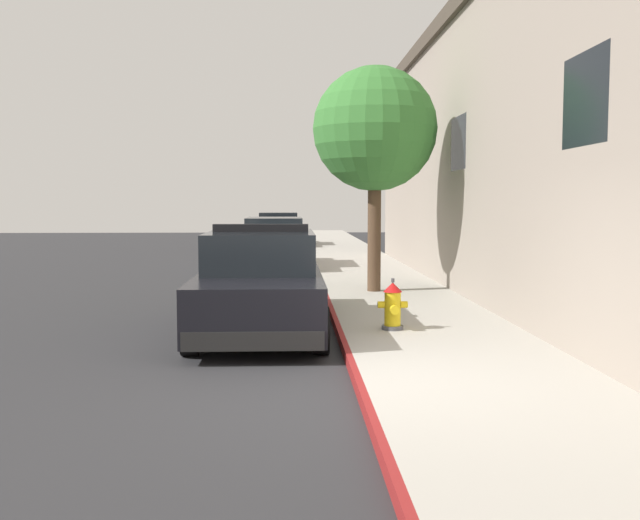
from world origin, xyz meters
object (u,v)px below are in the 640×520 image
object	(u,v)px
parked_car_dark_far	(279,231)
street_tree	(375,130)
fire_hydrant	(393,306)
parked_car_silver_ahead	(275,245)
police_cruiser	(261,284)

from	to	relation	value
parked_car_dark_far	street_tree	bearing A→B (deg)	-82.15
fire_hydrant	parked_car_silver_ahead	bearing A→B (deg)	100.37
parked_car_silver_ahead	street_tree	size ratio (longest dim) A/B	1.03
police_cruiser	parked_car_silver_ahead	distance (m)	10.13
police_cruiser	parked_car_dark_far	size ratio (longest dim) A/B	1.00
parked_car_silver_ahead	street_tree	distance (m)	7.24
parked_car_silver_ahead	parked_car_dark_far	bearing A→B (deg)	90.31
parked_car_silver_ahead	parked_car_dark_far	xyz separation A→B (m)	(-0.06, 10.40, 0.00)
police_cruiser	street_tree	bearing A→B (deg)	59.92
parked_car_dark_far	fire_hydrant	size ratio (longest dim) A/B	6.37
police_cruiser	parked_car_silver_ahead	world-z (taller)	police_cruiser
fire_hydrant	street_tree	xyz separation A→B (m)	(0.26, 4.57, 3.02)
police_cruiser	parked_car_dark_far	xyz separation A→B (m)	(-0.08, 20.53, -0.00)
fire_hydrant	street_tree	bearing A→B (deg)	86.77
police_cruiser	parked_car_dark_far	distance (m)	20.53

